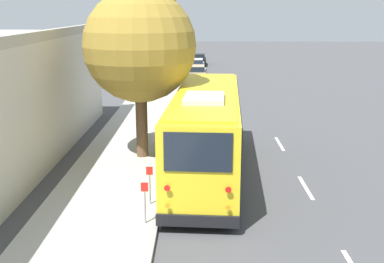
# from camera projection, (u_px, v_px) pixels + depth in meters

# --- Properties ---
(ground_plane) EXTENTS (160.00, 160.00, 0.00)m
(ground_plane) POSITION_uv_depth(u_px,v_px,m) (207.00, 163.00, 20.70)
(ground_plane) COLOR #474749
(sidewalk_slab) EXTENTS (80.00, 3.86, 0.15)m
(sidewalk_slab) POSITION_uv_depth(u_px,v_px,m) (122.00, 161.00, 20.73)
(sidewalk_slab) COLOR #B2AFA8
(sidewalk_slab) RESTS_ON ground
(curb_strip) EXTENTS (80.00, 0.14, 0.15)m
(curb_strip) POSITION_uv_depth(u_px,v_px,m) (169.00, 162.00, 20.70)
(curb_strip) COLOR #9D9A94
(curb_strip) RESTS_ON ground
(shuttle_bus) EXTENTS (11.35, 3.14, 3.53)m
(shuttle_bus) POSITION_uv_depth(u_px,v_px,m) (207.00, 128.00, 19.03)
(shuttle_bus) COLOR yellow
(shuttle_bus) RESTS_ON ground
(parked_sedan_blue) EXTENTS (4.56, 1.82, 1.26)m
(parked_sedan_blue) POSITION_uv_depth(u_px,v_px,m) (199.00, 99.00, 32.42)
(parked_sedan_blue) COLOR navy
(parked_sedan_blue) RESTS_ON ground
(parked_sedan_navy) EXTENTS (4.24, 1.93, 1.26)m
(parked_sedan_navy) POSITION_uv_depth(u_px,v_px,m) (196.00, 83.00, 39.20)
(parked_sedan_navy) COLOR #19234C
(parked_sedan_navy) RESTS_ON ground
(parked_sedan_tan) EXTENTS (4.66, 1.77, 1.32)m
(parked_sedan_tan) POSITION_uv_depth(u_px,v_px,m) (197.00, 73.00, 45.12)
(parked_sedan_tan) COLOR tan
(parked_sedan_tan) RESTS_ON ground
(parked_sedan_white) EXTENTS (4.43, 1.79, 1.32)m
(parked_sedan_white) POSITION_uv_depth(u_px,v_px,m) (196.00, 66.00, 51.07)
(parked_sedan_white) COLOR silver
(parked_sedan_white) RESTS_ON ground
(parked_sedan_black) EXTENTS (4.17, 1.89, 1.29)m
(parked_sedan_black) POSITION_uv_depth(u_px,v_px,m) (198.00, 60.00, 56.62)
(parked_sedan_black) COLOR black
(parked_sedan_black) RESTS_ON ground
(street_tree) EXTENTS (4.74, 4.74, 7.88)m
(street_tree) POSITION_uv_depth(u_px,v_px,m) (140.00, 38.00, 20.13)
(street_tree) COLOR brown
(street_tree) RESTS_ON sidewalk_slab
(sign_post_near) EXTENTS (0.06, 0.22, 1.30)m
(sign_post_near) POSITION_uv_depth(u_px,v_px,m) (145.00, 202.00, 14.42)
(sign_post_near) COLOR gray
(sign_post_near) RESTS_ON sidewalk_slab
(sign_post_far) EXTENTS (0.06, 0.22, 1.30)m
(sign_post_far) POSITION_uv_depth(u_px,v_px,m) (150.00, 185.00, 15.85)
(sign_post_far) COLOR gray
(sign_post_far) RESTS_ON sidewalk_slab
(lane_stripe_mid) EXTENTS (2.40, 0.14, 0.01)m
(lane_stripe_mid) POSITION_uv_depth(u_px,v_px,m) (306.00, 187.00, 17.89)
(lane_stripe_mid) COLOR silver
(lane_stripe_mid) RESTS_ON ground
(lane_stripe_ahead) EXTENTS (2.40, 0.14, 0.01)m
(lane_stripe_ahead) POSITION_uv_depth(u_px,v_px,m) (280.00, 144.00, 23.70)
(lane_stripe_ahead) COLOR silver
(lane_stripe_ahead) RESTS_ON ground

